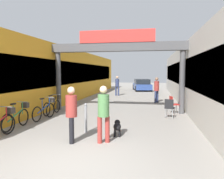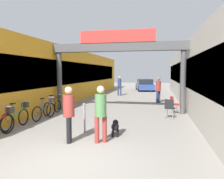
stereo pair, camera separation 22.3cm
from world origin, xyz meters
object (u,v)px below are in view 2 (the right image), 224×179
object	(u,v)px
parked_car_blue	(145,85)
pedestrian_carrying_crate	(158,88)
bicycle_blue_third	(46,109)
bicycle_orange_farthest	(54,105)
cafe_chair_black_nearer	(170,107)
pedestrian_companion	(69,111)
pedestrian_with_dog	(101,110)
bollard_post_metal	(84,118)
cafe_chair_red_farther	(174,103)
dog_on_leash	(115,126)
pedestrian_elderly_walking	(119,84)
bicycle_green_second	(17,116)

from	to	relation	value
parked_car_blue	pedestrian_carrying_crate	bearing A→B (deg)	-81.42
bicycle_blue_third	bicycle_orange_farthest	world-z (taller)	same
parked_car_blue	cafe_chair_black_nearer	bearing A→B (deg)	-82.48
pedestrian_companion	bicycle_blue_third	distance (m)	3.78
pedestrian_with_dog	bollard_post_metal	world-z (taller)	pedestrian_with_dog
bicycle_orange_farthest	pedestrian_carrying_crate	bearing A→B (deg)	45.14
pedestrian_companion	bicycle_blue_third	xyz separation A→B (m)	(-2.37, 2.90, -0.53)
pedestrian_carrying_crate	cafe_chair_red_farther	xyz separation A→B (m)	(0.76, -3.99, -0.47)
dog_on_leash	bicycle_blue_third	bearing A→B (deg)	152.33
pedestrian_companion	bicycle_orange_farthest	distance (m)	4.86
pedestrian_carrying_crate	cafe_chair_red_farther	bearing A→B (deg)	-79.19
dog_on_leash	parked_car_blue	xyz separation A→B (m)	(-0.09, 18.33, 0.35)
cafe_chair_black_nearer	cafe_chair_red_farther	distance (m)	1.26
bicycle_orange_farthest	bollard_post_metal	distance (m)	4.03
bicycle_blue_third	cafe_chair_black_nearer	distance (m)	5.64
dog_on_leash	bollard_post_metal	distance (m)	1.15
parked_car_blue	pedestrian_elderly_walking	bearing A→B (deg)	-107.83
pedestrian_companion	bicycle_green_second	bearing A→B (deg)	155.02
bicycle_orange_farthest	bicycle_green_second	bearing A→B (deg)	-91.23
bicycle_blue_third	bicycle_orange_farthest	distance (m)	1.21
bicycle_green_second	cafe_chair_red_farther	xyz separation A→B (m)	(6.03, 4.11, 0.10)
bicycle_orange_farthest	parked_car_blue	size ratio (longest dim) A/B	0.40
pedestrian_elderly_walking	cafe_chair_red_farther	world-z (taller)	pedestrian_elderly_walking
pedestrian_elderly_walking	dog_on_leash	bearing A→B (deg)	-80.73
dog_on_leash	bicycle_blue_third	size ratio (longest dim) A/B	0.40
pedestrian_carrying_crate	cafe_chair_red_farther	distance (m)	4.09
bicycle_green_second	cafe_chair_black_nearer	bearing A→B (deg)	26.47
pedestrian_carrying_crate	pedestrian_elderly_walking	size ratio (longest dim) A/B	1.00
bicycle_green_second	bicycle_orange_farthest	distance (m)	2.87
pedestrian_elderly_walking	dog_on_leash	size ratio (longest dim) A/B	2.63
pedestrian_elderly_walking	dog_on_leash	world-z (taller)	pedestrian_elderly_walking
bicycle_green_second	parked_car_blue	bearing A→B (deg)	78.27
bicycle_blue_third	pedestrian_companion	bearing A→B (deg)	-50.75
pedestrian_elderly_walking	bicycle_orange_farthest	xyz separation A→B (m)	(-1.78, -9.27, -0.58)
pedestrian_carrying_crate	pedestrian_with_dog	bearing A→B (deg)	-100.44
cafe_chair_red_farther	pedestrian_elderly_walking	bearing A→B (deg)	117.61
bicycle_blue_third	cafe_chair_red_farther	distance (m)	6.26
pedestrian_with_dog	dog_on_leash	bearing A→B (deg)	72.47
pedestrian_with_dog	parked_car_blue	xyz separation A→B (m)	(0.18, 19.19, -0.34)
bicycle_green_second	bollard_post_metal	xyz separation A→B (m)	(2.73, -0.14, 0.09)
bicycle_blue_third	cafe_chair_black_nearer	bearing A→B (deg)	12.34
cafe_chair_red_farther	parked_car_blue	size ratio (longest dim) A/B	0.21
pedestrian_carrying_crate	parked_car_blue	bearing A→B (deg)	98.58
pedestrian_carrying_crate	cafe_chair_black_nearer	xyz separation A→B (m)	(0.50, -5.23, -0.47)
cafe_chair_black_nearer	cafe_chair_red_farther	xyz separation A→B (m)	(0.26, 1.24, 0.00)
bollard_post_metal	bicycle_green_second	bearing A→B (deg)	176.99
bicycle_orange_farthest	pedestrian_companion	bearing A→B (deg)	-57.87
cafe_chair_red_farther	dog_on_leash	bearing A→B (deg)	-116.77
pedestrian_carrying_crate	cafe_chair_black_nearer	world-z (taller)	pedestrian_carrying_crate
bicycle_blue_third	bollard_post_metal	xyz separation A→B (m)	(2.47, -1.81, 0.09)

